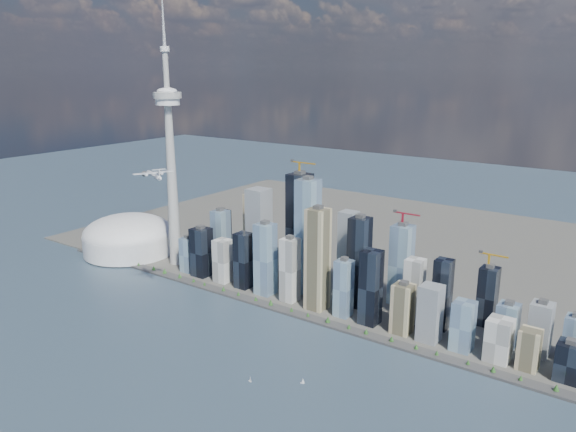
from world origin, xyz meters
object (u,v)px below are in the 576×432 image
Objects in this scene: sailboat_east at (303,382)px; needle_tower at (170,155)px; dome_stadium at (129,237)px; airplane at (154,175)px; sailboat_west at (250,380)px.

needle_tower is at bearing 140.40° from sailboat_east.
airplane reaches higher than dome_stadium.
sailboat_east is (60.15, 37.23, -0.14)m from sailboat_west.
sailboat_west is at bearing -162.33° from sailboat_east.
dome_stadium is at bearing 170.33° from sailboat_west.
dome_stadium reaches higher than sailboat_west.
needle_tower reaches higher than sailboat_west.
needle_tower is at bearing 162.59° from sailboat_west.
dome_stadium is 2.92× the size of airplane.
airplane is 391.33m from sailboat_east.
sailboat_east is at bearing -19.49° from dome_stadium.
needle_tower is 63.73× the size of sailboat_east.
dome_stadium is 619.79m from sailboat_west.
sailboat_west reaches higher than sailboat_east.
airplane reaches higher than sailboat_east.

